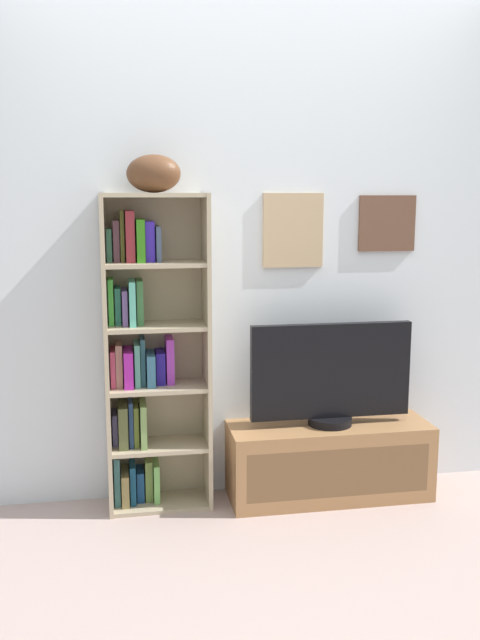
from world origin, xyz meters
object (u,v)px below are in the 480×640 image
object	(u,v)px
bookshelf	(147,358)
television	(331,375)
tv_stand	(329,461)
football	(153,174)

from	to	relation	value
bookshelf	television	world-z (taller)	bookshelf
tv_stand	television	bearing A→B (deg)	90.00
bookshelf	tv_stand	world-z (taller)	bookshelf
tv_stand	television	distance (m)	0.45
bookshelf	television	distance (m)	0.91
bookshelf	tv_stand	xyz separation A→B (m)	(0.90, -0.08, -0.55)
bookshelf	football	xyz separation A→B (m)	(0.05, -0.03, 0.87)
football	tv_stand	world-z (taller)	football
bookshelf	television	xyz separation A→B (m)	(0.90, -0.08, -0.11)
bookshelf	television	bearing A→B (deg)	-4.98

